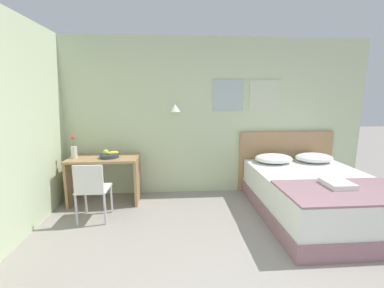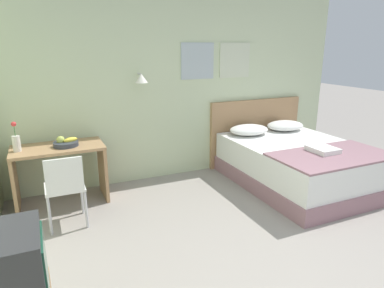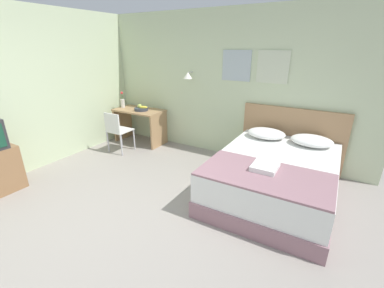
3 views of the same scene
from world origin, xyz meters
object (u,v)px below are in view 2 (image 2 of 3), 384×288
fruit_bowl (66,143)px  flower_vase (16,142)px  folded_towel_near_foot (323,149)px  headboard (255,131)px  pillow_left (249,130)px  bed (298,164)px  pillow_right (285,126)px  desk_chair (65,185)px  desk (60,164)px  throw_blanket (333,155)px

fruit_bowl → flower_vase: flower_vase is taller
folded_towel_near_foot → fruit_bowl: bearing=158.2°
headboard → flower_vase: 3.57m
pillow_left → fruit_bowl: size_ratio=2.07×
bed → headboard: 1.10m
pillow_right → desk_chair: (-3.45, -0.68, -0.18)m
pillow_left → desk_chair: desk_chair is taller
pillow_left → fruit_bowl: (-2.66, -0.02, 0.11)m
bed → headboard: (0.00, 1.07, 0.24)m
pillow_left → desk: pillow_left is taller
bed → pillow_right: pillow_right is taller
fruit_bowl → headboard: bearing=6.4°
desk_chair → folded_towel_near_foot: bearing=-9.8°
pillow_left → desk: size_ratio=0.57×
pillow_right → desk: bearing=179.8°
folded_towel_near_foot → desk_chair: 3.11m
desk → fruit_bowl: (0.10, -0.03, 0.27)m
flower_vase → pillow_left: bearing=0.3°
pillow_right → throw_blanket: bearing=-104.4°
desk_chair → pillow_left: bearing=13.8°
folded_towel_near_foot → headboard: bearing=88.7°
pillow_left → folded_towel_near_foot: 1.25m
headboard → desk_chair: headboard is taller
folded_towel_near_foot → desk: (-3.07, 1.22, -0.14)m
headboard → desk: 3.12m
pillow_right → flower_vase: bearing=-179.7°
pillow_left → headboard: bearing=42.6°
headboard → throw_blanket: 1.67m
headboard → desk: (-3.10, -0.31, -0.03)m
bed → headboard: size_ratio=1.24×
throw_blanket → flower_vase: bearing=159.3°
pillow_right → desk_chair: desk_chair is taller
bed → pillow_left: (-0.35, 0.75, 0.37)m
throw_blanket → desk: size_ratio=1.41×
headboard → flower_vase: (-3.54, -0.34, 0.32)m
desk → bed: bearing=-13.7°
headboard → pillow_right: 0.49m
pillow_left → throw_blanket: (0.35, -1.35, -0.06)m
bed → desk: bearing=166.3°
bed → desk_chair: size_ratio=2.52×
desk → desk_chair: 0.69m
headboard → bed: bearing=-90.0°
bed → fruit_bowl: fruit_bowl is taller
headboard → flower_vase: size_ratio=4.77×
pillow_left → desk_chair: size_ratio=0.75×
desk_chair → pillow_right: bearing=11.1°
headboard → desk_chair: (-3.10, -1.00, -0.04)m
bed → throw_blanket: (0.00, -0.60, 0.31)m
fruit_bowl → flower_vase: 0.54m
headboard → desk: size_ratio=1.57×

